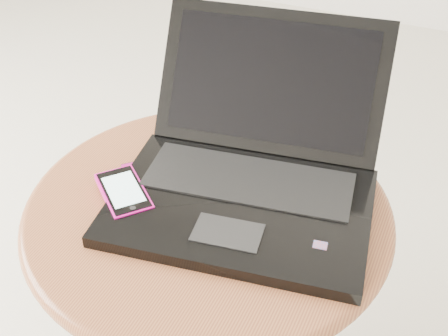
% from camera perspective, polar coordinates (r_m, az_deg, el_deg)
% --- Properties ---
extents(table, '(0.58, 0.58, 0.46)m').
position_cam_1_polar(table, '(0.99, -1.49, -7.72)').
color(table, '#5B2B15').
rests_on(table, ground).
extents(laptop, '(0.45, 0.46, 0.23)m').
position_cam_1_polar(laptop, '(0.93, 2.50, 0.02)').
color(laptop, black).
rests_on(laptop, table).
extents(phone_black, '(0.12, 0.12, 0.01)m').
position_cam_1_polar(phone_black, '(0.97, -7.45, -1.38)').
color(phone_black, black).
rests_on(phone_black, table).
extents(phone_pink, '(0.13, 0.12, 0.01)m').
position_cam_1_polar(phone_pink, '(0.93, -9.70, -2.37)').
color(phone_pink, '#E20F94').
rests_on(phone_pink, phone_black).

